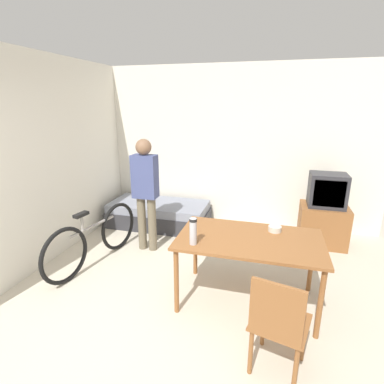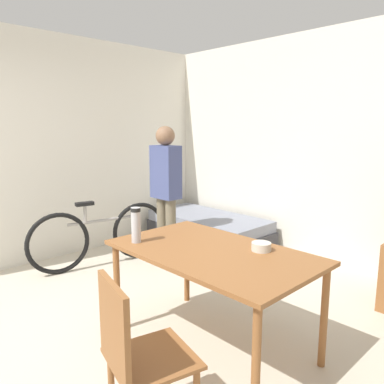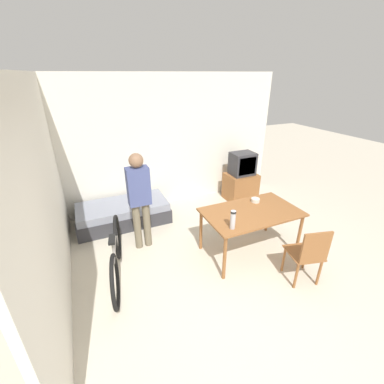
{
  "view_description": "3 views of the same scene",
  "coord_description": "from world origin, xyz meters",
  "px_view_note": "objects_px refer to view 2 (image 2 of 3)",
  "views": [
    {
      "loc": [
        0.8,
        -1.74,
        2.09
      ],
      "look_at": [
        -0.16,
        1.74,
        1.0
      ],
      "focal_mm": 28.0,
      "sensor_mm": 36.0,
      "label": 1
    },
    {
      "loc": [
        2.37,
        -0.74,
        1.62
      ],
      "look_at": [
        -0.19,
        1.7,
        1.0
      ],
      "focal_mm": 35.0,
      "sensor_mm": 36.0,
      "label": 2
    },
    {
      "loc": [
        -1.6,
        -1.65,
        2.68
      ],
      "look_at": [
        -0.09,
        1.77,
        0.94
      ],
      "focal_mm": 24.0,
      "sensor_mm": 36.0,
      "label": 3
    }
  ],
  "objects_px": {
    "bicycle": "(101,236)",
    "thermos_flask": "(136,223)",
    "person_standing": "(166,186)",
    "daybed": "(208,230)",
    "dining_table": "(212,260)",
    "mate_bowl": "(261,247)",
    "wooden_chair": "(135,352)"
  },
  "relations": [
    {
      "from": "person_standing",
      "to": "mate_bowl",
      "type": "height_order",
      "value": "person_standing"
    },
    {
      "from": "daybed",
      "to": "mate_bowl",
      "type": "bearing_deg",
      "value": -37.46
    },
    {
      "from": "dining_table",
      "to": "thermos_flask",
      "type": "distance_m",
      "value": 0.64
    },
    {
      "from": "thermos_flask",
      "to": "mate_bowl",
      "type": "xyz_separation_m",
      "value": [
        0.77,
        0.53,
        -0.12
      ]
    },
    {
      "from": "dining_table",
      "to": "wooden_chair",
      "type": "bearing_deg",
      "value": -71.33
    },
    {
      "from": "daybed",
      "to": "bicycle",
      "type": "xyz_separation_m",
      "value": [
        -0.34,
        -1.46,
        0.15
      ]
    },
    {
      "from": "thermos_flask",
      "to": "mate_bowl",
      "type": "height_order",
      "value": "thermos_flask"
    },
    {
      "from": "thermos_flask",
      "to": "wooden_chair",
      "type": "bearing_deg",
      "value": -36.19
    },
    {
      "from": "dining_table",
      "to": "person_standing",
      "type": "distance_m",
      "value": 1.76
    },
    {
      "from": "mate_bowl",
      "to": "person_standing",
      "type": "bearing_deg",
      "value": 161.33
    },
    {
      "from": "daybed",
      "to": "thermos_flask",
      "type": "relative_size",
      "value": 6.39
    },
    {
      "from": "bicycle",
      "to": "thermos_flask",
      "type": "height_order",
      "value": "thermos_flask"
    },
    {
      "from": "dining_table",
      "to": "bicycle",
      "type": "relative_size",
      "value": 0.89
    },
    {
      "from": "person_standing",
      "to": "mate_bowl",
      "type": "xyz_separation_m",
      "value": [
        1.77,
        -0.6,
        -0.16
      ]
    },
    {
      "from": "bicycle",
      "to": "mate_bowl",
      "type": "height_order",
      "value": "mate_bowl"
    },
    {
      "from": "daybed",
      "to": "wooden_chair",
      "type": "height_order",
      "value": "wooden_chair"
    },
    {
      "from": "thermos_flask",
      "to": "dining_table",
      "type": "bearing_deg",
      "value": 28.42
    },
    {
      "from": "thermos_flask",
      "to": "mate_bowl",
      "type": "relative_size",
      "value": 1.94
    },
    {
      "from": "thermos_flask",
      "to": "mate_bowl",
      "type": "bearing_deg",
      "value": 34.28
    },
    {
      "from": "person_standing",
      "to": "mate_bowl",
      "type": "bearing_deg",
      "value": -18.67
    },
    {
      "from": "bicycle",
      "to": "person_standing",
      "type": "xyz_separation_m",
      "value": [
        0.51,
        0.57,
        0.58
      ]
    },
    {
      "from": "bicycle",
      "to": "mate_bowl",
      "type": "distance_m",
      "value": 2.32
    },
    {
      "from": "bicycle",
      "to": "thermos_flask",
      "type": "xyz_separation_m",
      "value": [
        1.51,
        -0.56,
        0.54
      ]
    },
    {
      "from": "wooden_chair",
      "to": "mate_bowl",
      "type": "height_order",
      "value": "wooden_chair"
    },
    {
      "from": "bicycle",
      "to": "person_standing",
      "type": "distance_m",
      "value": 0.96
    },
    {
      "from": "daybed",
      "to": "wooden_chair",
      "type": "xyz_separation_m",
      "value": [
        1.99,
        -2.62,
        0.29
      ]
    },
    {
      "from": "wooden_chair",
      "to": "bicycle",
      "type": "bearing_deg",
      "value": 153.56
    },
    {
      "from": "dining_table",
      "to": "thermos_flask",
      "type": "xyz_separation_m",
      "value": [
        -0.53,
        -0.29,
        0.22
      ]
    },
    {
      "from": "wooden_chair",
      "to": "person_standing",
      "type": "distance_m",
      "value": 2.56
    },
    {
      "from": "daybed",
      "to": "mate_bowl",
      "type": "distance_m",
      "value": 2.51
    },
    {
      "from": "thermos_flask",
      "to": "daybed",
      "type": "bearing_deg",
      "value": 120.1
    },
    {
      "from": "person_standing",
      "to": "mate_bowl",
      "type": "relative_size",
      "value": 11.7
    }
  ]
}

